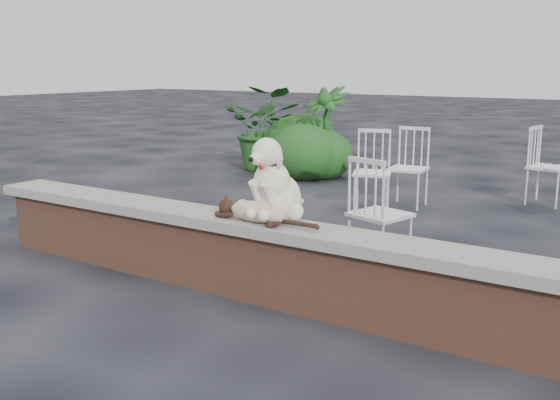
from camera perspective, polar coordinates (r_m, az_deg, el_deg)
The scene contains 12 objects.
ground at distance 4.53m, azimuth 1.88°, elevation -9.60°, with size 60.00×60.00×0.00m, color black.
brick_wall at distance 4.44m, azimuth 1.90°, elevation -6.60°, with size 6.00×0.30×0.50m, color brown.
capstone at distance 4.36m, azimuth 1.93°, elevation -2.98°, with size 6.20×0.40×0.08m, color slate.
dog at distance 4.50m, azimuth -0.14°, elevation 2.02°, with size 0.40×0.53×0.61m, color beige, non-canonical shape.
cat at distance 4.47m, azimuth -2.05°, elevation -0.94°, with size 1.00×0.24×0.17m, color tan, non-canonical shape.
chair_e at distance 8.32m, azimuth 22.99°, elevation 2.81°, with size 0.56×0.56×0.94m, color white, non-canonical shape.
chair_c at distance 5.33m, azimuth 9.00°, elevation -1.11°, with size 0.56×0.56×0.94m, color white, non-canonical shape.
chair_b at distance 7.72m, azimuth 11.45°, elevation 2.88°, with size 0.56×0.56×0.94m, color white, non-canonical shape.
chair_a at distance 7.36m, azimuth 8.28°, elevation 2.55°, with size 0.56×0.56×0.94m, color white, non-canonical shape.
potted_plant_a at distance 10.22m, azimuth -1.30°, elevation 6.47°, with size 1.21×1.05×1.35m, color #1C3F12.
potted_plant_b at distance 9.64m, azimuth 4.03°, elevation 6.14°, with size 0.76×0.76×1.36m, color #1C3F12.
shrubbery at distance 9.85m, azimuth 2.36°, elevation 4.62°, with size 1.75×1.74×0.96m.
Camera 1 is at (2.18, -3.60, 1.67)m, focal length 40.73 mm.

